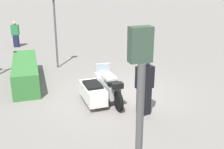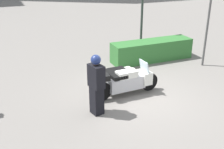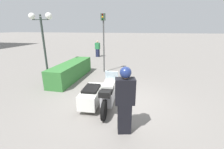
{
  "view_description": "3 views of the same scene",
  "coord_description": "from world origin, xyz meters",
  "px_view_note": "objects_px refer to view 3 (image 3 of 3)",
  "views": [
    {
      "loc": [
        -9.05,
        2.78,
        4.07
      ],
      "look_at": [
        -0.48,
        0.24,
        0.99
      ],
      "focal_mm": 45.0,
      "sensor_mm": 36.0,
      "label": 1
    },
    {
      "loc": [
        -4.1,
        -7.52,
        4.43
      ],
      "look_at": [
        -0.7,
        0.63,
        0.7
      ],
      "focal_mm": 45.0,
      "sensor_mm": 36.0,
      "label": 2
    },
    {
      "loc": [
        -5.22,
        -0.85,
        2.8
      ],
      "look_at": [
        0.54,
        0.35,
        0.95
      ],
      "focal_mm": 24.0,
      "sensor_mm": 36.0,
      "label": 3
    }
  ],
  "objects_px": {
    "police_motorcycle": "(100,93)",
    "twin_lamp_post": "(42,27)",
    "pedestrian_bystander": "(98,49)",
    "officer_rider": "(125,99)",
    "traffic_light_near": "(103,35)",
    "hedge_bush_curbside": "(71,71)"
  },
  "relations": [
    {
      "from": "twin_lamp_post",
      "to": "pedestrian_bystander",
      "type": "height_order",
      "value": "twin_lamp_post"
    },
    {
      "from": "officer_rider",
      "to": "traffic_light_near",
      "type": "distance_m",
      "value": 6.17
    },
    {
      "from": "officer_rider",
      "to": "twin_lamp_post",
      "type": "bearing_deg",
      "value": -142.08
    },
    {
      "from": "hedge_bush_curbside",
      "to": "traffic_light_near",
      "type": "xyz_separation_m",
      "value": [
        1.71,
        -1.45,
        1.89
      ]
    },
    {
      "from": "hedge_bush_curbside",
      "to": "officer_rider",
      "type": "bearing_deg",
      "value": -138.16
    },
    {
      "from": "hedge_bush_curbside",
      "to": "traffic_light_near",
      "type": "height_order",
      "value": "traffic_light_near"
    },
    {
      "from": "pedestrian_bystander",
      "to": "hedge_bush_curbside",
      "type": "bearing_deg",
      "value": -162.63
    },
    {
      "from": "police_motorcycle",
      "to": "twin_lamp_post",
      "type": "height_order",
      "value": "twin_lamp_post"
    },
    {
      "from": "police_motorcycle",
      "to": "twin_lamp_post",
      "type": "bearing_deg",
      "value": 51.67
    },
    {
      "from": "pedestrian_bystander",
      "to": "twin_lamp_post",
      "type": "bearing_deg",
      "value": -178.61
    },
    {
      "from": "officer_rider",
      "to": "hedge_bush_curbside",
      "type": "xyz_separation_m",
      "value": [
        3.94,
        3.53,
        -0.53
      ]
    },
    {
      "from": "officer_rider",
      "to": "police_motorcycle",
      "type": "bearing_deg",
      "value": -154.23
    },
    {
      "from": "twin_lamp_post",
      "to": "pedestrian_bystander",
      "type": "bearing_deg",
      "value": -11.49
    },
    {
      "from": "officer_rider",
      "to": "twin_lamp_post",
      "type": "height_order",
      "value": "twin_lamp_post"
    },
    {
      "from": "police_motorcycle",
      "to": "officer_rider",
      "type": "bearing_deg",
      "value": -144.51
    },
    {
      "from": "twin_lamp_post",
      "to": "police_motorcycle",
      "type": "bearing_deg",
      "value": -125.07
    },
    {
      "from": "twin_lamp_post",
      "to": "pedestrian_bystander",
      "type": "xyz_separation_m",
      "value": [
        6.37,
        -1.29,
        -2.06
      ]
    },
    {
      "from": "twin_lamp_post",
      "to": "traffic_light_near",
      "type": "bearing_deg",
      "value": -68.42
    },
    {
      "from": "traffic_light_near",
      "to": "pedestrian_bystander",
      "type": "xyz_separation_m",
      "value": [
        5.07,
        1.99,
        -1.56
      ]
    },
    {
      "from": "traffic_light_near",
      "to": "officer_rider",
      "type": "bearing_deg",
      "value": 27.24
    },
    {
      "from": "officer_rider",
      "to": "pedestrian_bystander",
      "type": "distance_m",
      "value": 11.46
    },
    {
      "from": "hedge_bush_curbside",
      "to": "pedestrian_bystander",
      "type": "height_order",
      "value": "pedestrian_bystander"
    }
  ]
}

